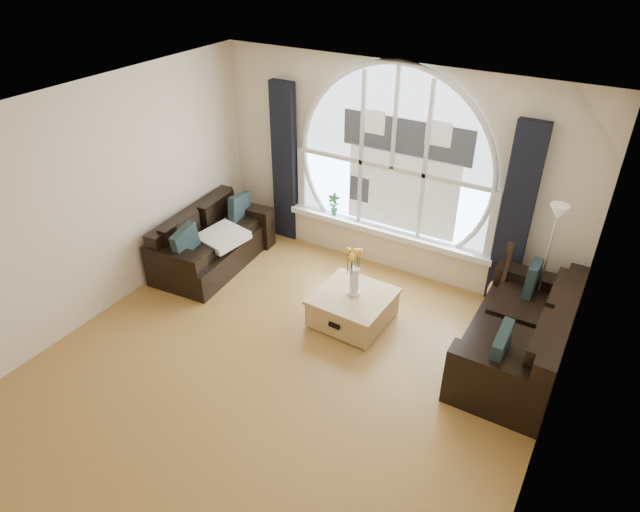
{
  "coord_description": "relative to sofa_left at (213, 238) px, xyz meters",
  "views": [
    {
      "loc": [
        2.53,
        -3.38,
        4.13
      ],
      "look_at": [
        0.0,
        0.9,
        1.05
      ],
      "focal_mm": 31.02,
      "sensor_mm": 36.0,
      "label": 1
    }
  ],
  "objects": [
    {
      "name": "ceiling",
      "position": [
        2.02,
        -1.46,
        2.3
      ],
      "size": [
        5.0,
        5.5,
        0.01
      ],
      "primitive_type": "cube",
      "color": "silver",
      "rests_on": "ground"
    },
    {
      "name": "arched_window",
      "position": [
        2.02,
        1.26,
        1.23
      ],
      "size": [
        2.6,
        0.06,
        2.15
      ],
      "primitive_type": "cube",
      "color": "silver",
      "rests_on": "wall_back"
    },
    {
      "name": "wall_back",
      "position": [
        2.02,
        1.29,
        0.95
      ],
      "size": [
        5.0,
        0.01,
        2.7
      ],
      "primitive_type": "cube",
      "color": "beige",
      "rests_on": "ground"
    },
    {
      "name": "coffee_chest",
      "position": [
        2.23,
        -0.16,
        -0.19
      ],
      "size": [
        0.88,
        0.88,
        0.42
      ],
      "primitive_type": "cube",
      "rotation": [
        0.0,
        0.0,
        -0.04
      ],
      "color": "tan",
      "rests_on": "ground"
    },
    {
      "name": "window_sill",
      "position": [
        2.02,
        1.19,
        0.11
      ],
      "size": [
        2.9,
        0.22,
        0.08
      ],
      "primitive_type": "cube",
      "color": "white",
      "rests_on": "wall_back"
    },
    {
      "name": "wall_right",
      "position": [
        4.52,
        -1.46,
        0.95
      ],
      "size": [
        0.01,
        5.5,
        2.7
      ],
      "primitive_type": "cube",
      "color": "beige",
      "rests_on": "ground"
    },
    {
      "name": "floor_lamp",
      "position": [
        4.08,
        0.78,
        0.4
      ],
      "size": [
        0.24,
        0.24,
        1.6
      ],
      "primitive_type": "cube",
      "color": "#B2B2B2",
      "rests_on": "ground"
    },
    {
      "name": "guitar",
      "position": [
        3.7,
        0.84,
        0.13
      ],
      "size": [
        0.37,
        0.26,
        1.06
      ],
      "primitive_type": "cube",
      "rotation": [
        0.0,
        0.0,
        -0.06
      ],
      "color": "brown",
      "rests_on": "ground"
    },
    {
      "name": "ground",
      "position": [
        2.02,
        -1.46,
        -0.4
      ],
      "size": [
        5.0,
        5.5,
        0.01
      ],
      "primitive_type": "cube",
      "color": "brown",
      "rests_on": "ground"
    },
    {
      "name": "window_frame",
      "position": [
        2.02,
        1.23,
        1.23
      ],
      "size": [
        2.76,
        0.08,
        2.15
      ],
      "primitive_type": "cube",
      "color": "white",
      "rests_on": "wall_back"
    },
    {
      "name": "neighbor_house",
      "position": [
        2.17,
        1.25,
        1.1
      ],
      "size": [
        1.7,
        0.02,
        1.5
      ],
      "primitive_type": "cube",
      "color": "silver",
      "rests_on": "wall_back"
    },
    {
      "name": "attic_slope",
      "position": [
        4.22,
        -1.46,
        1.95
      ],
      "size": [
        0.92,
        5.5,
        0.72
      ],
      "primitive_type": "cube",
      "color": "silver",
      "rests_on": "ground"
    },
    {
      "name": "curtain_right",
      "position": [
        3.62,
        1.17,
        0.75
      ],
      "size": [
        0.35,
        0.12,
        2.3
      ],
      "primitive_type": "cube",
      "color": "black",
      "rests_on": "ground"
    },
    {
      "name": "vase_flowers",
      "position": [
        2.22,
        -0.13,
        0.37
      ],
      "size": [
        0.24,
        0.24,
        0.7
      ],
      "primitive_type": "cube",
      "color": "white",
      "rests_on": "coffee_chest"
    },
    {
      "name": "sofa_left",
      "position": [
        0.0,
        0.0,
        0.0
      ],
      "size": [
        0.99,
        1.76,
        0.75
      ],
      "primitive_type": "cube",
      "rotation": [
        0.0,
        0.0,
        0.08
      ],
      "color": "black",
      "rests_on": "ground"
    },
    {
      "name": "sofa_right",
      "position": [
        4.05,
        0.08,
        0.0
      ],
      "size": [
        0.95,
        1.9,
        0.84
      ],
      "primitive_type": "cube",
      "rotation": [
        0.0,
        0.0,
        -0.0
      ],
      "color": "black",
      "rests_on": "ground"
    },
    {
      "name": "curtain_left",
      "position": [
        0.42,
        1.17,
        0.75
      ],
      "size": [
        0.35,
        0.12,
        2.3
      ],
      "primitive_type": "cube",
      "color": "black",
      "rests_on": "ground"
    },
    {
      "name": "wall_left",
      "position": [
        -0.48,
        -1.46,
        0.95
      ],
      "size": [
        0.01,
        5.5,
        2.7
      ],
      "primitive_type": "cube",
      "color": "beige",
      "rests_on": "ground"
    },
    {
      "name": "throw_blanket",
      "position": [
        0.21,
        -0.03,
        0.1
      ],
      "size": [
        0.65,
        0.65,
        0.1
      ],
      "primitive_type": "cube",
      "rotation": [
        0.0,
        0.0,
        -0.21
      ],
      "color": "silver",
      "rests_on": "sofa_left"
    },
    {
      "name": "potted_plant",
      "position": [
        1.21,
        1.19,
        0.31
      ],
      "size": [
        0.19,
        0.16,
        0.32
      ],
      "primitive_type": "imported",
      "rotation": [
        0.0,
        0.0,
        0.3
      ],
      "color": "#1E6023",
      "rests_on": "window_sill"
    }
  ]
}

